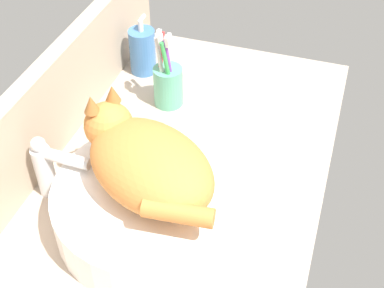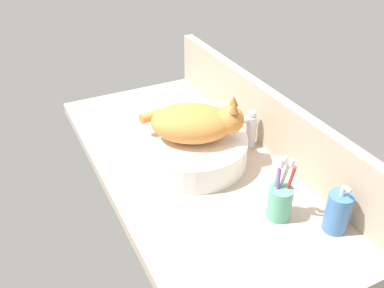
% 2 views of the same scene
% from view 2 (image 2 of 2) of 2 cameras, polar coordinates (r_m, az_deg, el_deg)
% --- Properties ---
extents(ground_plane, '(1.20, 0.57, 0.04)m').
position_cam_2_polar(ground_plane, '(1.38, 0.31, -3.33)').
color(ground_plane, '#B2A08E').
extents(backsplash_panel, '(1.20, 0.04, 0.20)m').
position_cam_2_polar(backsplash_panel, '(1.43, 10.01, 3.40)').
color(backsplash_panel, tan).
rests_on(backsplash_panel, ground_plane).
extents(sink_basin, '(0.35, 0.35, 0.08)m').
position_cam_2_polar(sink_basin, '(1.35, -0.21, -0.78)').
color(sink_basin, white).
rests_on(sink_basin, ground_plane).
extents(cat, '(0.27, 0.30, 0.14)m').
position_cam_2_polar(cat, '(1.30, 0.39, 2.88)').
color(cat, orange).
rests_on(cat, sink_basin).
extents(faucet, '(0.04, 0.12, 0.14)m').
position_cam_2_polar(faucet, '(1.42, 7.51, 2.24)').
color(faucet, silver).
rests_on(faucet, ground_plane).
extents(soap_dispenser, '(0.06, 0.06, 0.15)m').
position_cam_2_polar(soap_dispenser, '(1.16, 18.84, -8.56)').
color(soap_dispenser, '#3F72B2').
rests_on(soap_dispenser, ground_plane).
extents(toothbrush_cup, '(0.07, 0.07, 0.19)m').
position_cam_2_polar(toothbrush_cup, '(1.16, 11.61, -7.37)').
color(toothbrush_cup, '#5BB28E').
rests_on(toothbrush_cup, ground_plane).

